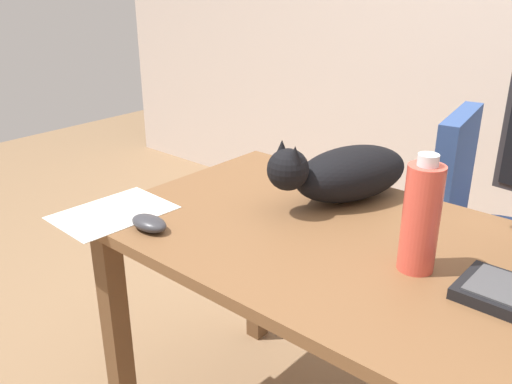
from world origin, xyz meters
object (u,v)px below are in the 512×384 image
at_px(cat, 345,173).
at_px(spray_bottle, 421,217).
at_px(office_chair, 482,271).
at_px(computer_mouse, 149,223).

height_order(cat, spray_bottle, spray_bottle).
height_order(office_chair, computer_mouse, office_chair).
distance_m(office_chair, computer_mouse, 1.14).
relative_size(office_chair, cat, 1.58).
xyz_separation_m(cat, computer_mouse, (-0.26, -0.48, -0.06)).
distance_m(office_chair, spray_bottle, 0.83).
xyz_separation_m(office_chair, spray_bottle, (0.05, -0.69, 0.46)).
relative_size(cat, spray_bottle, 2.22).
height_order(office_chair, spray_bottle, spray_bottle).
bearing_deg(office_chair, computer_mouse, -119.41).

